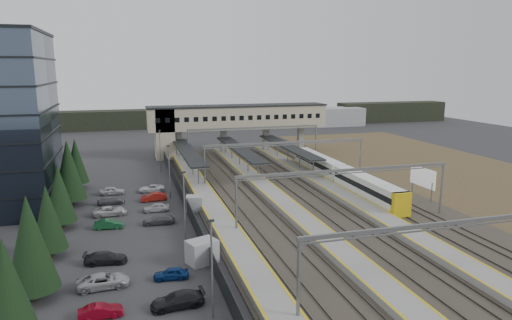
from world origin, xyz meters
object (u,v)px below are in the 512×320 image
object	(u,v)px
train	(341,175)
billboard	(423,178)
relay_cabin_near	(202,252)
relay_cabin_far	(195,203)
footbridge	(226,120)

from	to	relation	value
train	billboard	size ratio (longest dim) A/B	6.35
relay_cabin_near	relay_cabin_far	xyz separation A→B (m)	(1.81, 17.46, -0.16)
relay_cabin_near	train	xyz separation A→B (m)	(27.14, 23.93, 0.66)
footbridge	billboard	size ratio (longest dim) A/B	7.14
relay_cabin_far	billboard	world-z (taller)	billboard
relay_cabin_far	footbridge	world-z (taller)	footbridge
relay_cabin_near	relay_cabin_far	size ratio (longest dim) A/B	1.31
footbridge	relay_cabin_far	bearing A→B (deg)	-108.42
relay_cabin_near	relay_cabin_far	world-z (taller)	relay_cabin_near
train	billboard	xyz separation A→B (m)	(8.40, -10.00, 1.31)
train	billboard	bearing A→B (deg)	-49.98
footbridge	billboard	world-z (taller)	footbridge
relay_cabin_near	relay_cabin_far	bearing A→B (deg)	84.08
train	billboard	world-z (taller)	billboard
train	relay_cabin_far	bearing A→B (deg)	-165.66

